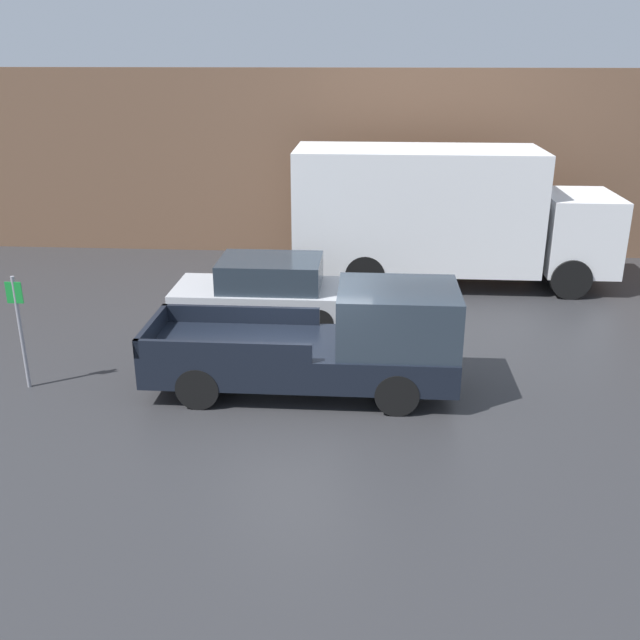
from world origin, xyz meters
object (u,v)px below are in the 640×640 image
Objects in this scene: delivery_truck at (440,212)px; parking_sign at (20,326)px; car at (267,290)px; pickup_truck at (333,343)px; newspaper_box at (416,239)px.

delivery_truck reaches higher than parking_sign.
delivery_truck is at bearing 38.77° from car.
newspaper_box is (2.07, 9.46, -0.42)m from pickup_truck.
car is 5.48m from delivery_truck.
delivery_truck reaches higher than newspaper_box.
delivery_truck is (4.17, 3.35, 1.16)m from car.
pickup_truck is 3.92m from car.
pickup_truck reaches higher than car.
pickup_truck is 9.69m from newspaper_box.
car is at bearing -141.23° from delivery_truck.
pickup_truck is 5.30× the size of newspaper_box.
parking_sign is 2.05× the size of newspaper_box.
pickup_truck reaches higher than newspaper_box.
pickup_truck is at bearing 2.65° from parking_sign.
newspaper_box is at bearing 77.68° from pickup_truck.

